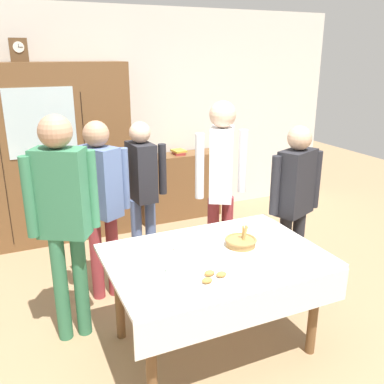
{
  "coord_description": "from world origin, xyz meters",
  "views": [
    {
      "loc": [
        -1.27,
        -2.62,
        2.15
      ],
      "look_at": [
        0.0,
        0.2,
        1.12
      ],
      "focal_mm": 39.25,
      "sensor_mm": 36.0,
      "label": 1
    }
  ],
  "objects_px": {
    "bookshelf_low": "(179,186)",
    "person_behind_table_right": "(63,208)",
    "tea_cup_mid_left": "(172,269)",
    "book_stack": "(179,152)",
    "spoon_center": "(225,232)",
    "tea_cup_far_right": "(141,251)",
    "bread_basket": "(241,241)",
    "person_by_cabinet": "(100,195)",
    "dining_table": "(217,270)",
    "person_near_right_end": "(142,183)",
    "mantel_clock": "(19,50)",
    "tea_cup_far_left": "(298,249)",
    "tea_cup_near_right": "(254,222)",
    "pastry_plate": "(214,279)",
    "tea_cup_mid_right": "(179,248)",
    "person_behind_table_left": "(295,195)",
    "person_beside_shelf": "(221,176)",
    "spoon_back_edge": "(145,276)",
    "wall_cabinet": "(43,156)"
  },
  "relations": [
    {
      "from": "bookshelf_low",
      "to": "person_behind_table_right",
      "type": "distance_m",
      "value": 2.77
    },
    {
      "from": "tea_cup_mid_left",
      "to": "book_stack",
      "type": "bearing_deg",
      "value": 66.6
    },
    {
      "from": "bookshelf_low",
      "to": "spoon_center",
      "type": "xyz_separation_m",
      "value": [
        -0.55,
        -2.3,
        0.34
      ]
    },
    {
      "from": "tea_cup_far_right",
      "to": "bread_basket",
      "type": "height_order",
      "value": "bread_basket"
    },
    {
      "from": "spoon_center",
      "to": "person_by_cabinet",
      "type": "relative_size",
      "value": 0.07
    },
    {
      "from": "dining_table",
      "to": "book_stack",
      "type": "xyz_separation_m",
      "value": [
        0.8,
        2.64,
        0.24
      ]
    },
    {
      "from": "person_by_cabinet",
      "to": "person_near_right_end",
      "type": "distance_m",
      "value": 0.62
    },
    {
      "from": "tea_cup_mid_left",
      "to": "person_behind_table_right",
      "type": "relative_size",
      "value": 0.07
    },
    {
      "from": "book_stack",
      "to": "person_near_right_end",
      "type": "relative_size",
      "value": 0.15
    },
    {
      "from": "dining_table",
      "to": "mantel_clock",
      "type": "height_order",
      "value": "mantel_clock"
    },
    {
      "from": "tea_cup_far_left",
      "to": "person_near_right_end",
      "type": "height_order",
      "value": "person_near_right_end"
    },
    {
      "from": "tea_cup_near_right",
      "to": "tea_cup_mid_left",
      "type": "distance_m",
      "value": 1.04
    },
    {
      "from": "book_stack",
      "to": "pastry_plate",
      "type": "bearing_deg",
      "value": -108.41
    },
    {
      "from": "tea_cup_far_right",
      "to": "person_by_cabinet",
      "type": "bearing_deg",
      "value": 97.22
    },
    {
      "from": "bread_basket",
      "to": "spoon_center",
      "type": "height_order",
      "value": "bread_basket"
    },
    {
      "from": "mantel_clock",
      "to": "pastry_plate",
      "type": "distance_m",
      "value": 3.32
    },
    {
      "from": "person_behind_table_right",
      "to": "tea_cup_mid_right",
      "type": "bearing_deg",
      "value": -29.62
    },
    {
      "from": "tea_cup_mid_right",
      "to": "person_behind_table_left",
      "type": "xyz_separation_m",
      "value": [
        1.24,
        0.29,
        0.15
      ]
    },
    {
      "from": "mantel_clock",
      "to": "person_behind_table_left",
      "type": "height_order",
      "value": "mantel_clock"
    },
    {
      "from": "mantel_clock",
      "to": "tea_cup_far_left",
      "type": "bearing_deg",
      "value": -60.31
    },
    {
      "from": "book_stack",
      "to": "person_beside_shelf",
      "type": "xyz_separation_m",
      "value": [
        -0.31,
        -1.78,
        0.17
      ]
    },
    {
      "from": "bookshelf_low",
      "to": "person_beside_shelf",
      "type": "distance_m",
      "value": 1.91
    },
    {
      "from": "person_beside_shelf",
      "to": "person_near_right_end",
      "type": "relative_size",
      "value": 1.15
    },
    {
      "from": "tea_cup_mid_right",
      "to": "tea_cup_far_left",
      "type": "bearing_deg",
      "value": -25.01
    },
    {
      "from": "mantel_clock",
      "to": "person_by_cabinet",
      "type": "height_order",
      "value": "mantel_clock"
    },
    {
      "from": "bookshelf_low",
      "to": "pastry_plate",
      "type": "relative_size",
      "value": 3.99
    },
    {
      "from": "dining_table",
      "to": "person_behind_table_right",
      "type": "relative_size",
      "value": 0.87
    },
    {
      "from": "spoon_back_edge",
      "to": "person_behind_table_left",
      "type": "relative_size",
      "value": 0.08
    },
    {
      "from": "bread_basket",
      "to": "dining_table",
      "type": "bearing_deg",
      "value": -162.31
    },
    {
      "from": "spoon_back_edge",
      "to": "mantel_clock",
      "type": "bearing_deg",
      "value": 100.04
    },
    {
      "from": "person_behind_table_right",
      "to": "person_near_right_end",
      "type": "height_order",
      "value": "person_behind_table_right"
    },
    {
      "from": "bread_basket",
      "to": "spoon_center",
      "type": "relative_size",
      "value": 2.02
    },
    {
      "from": "tea_cup_mid_right",
      "to": "person_behind_table_right",
      "type": "distance_m",
      "value": 0.89
    },
    {
      "from": "tea_cup_mid_left",
      "to": "person_beside_shelf",
      "type": "relative_size",
      "value": 0.07
    },
    {
      "from": "wall_cabinet",
      "to": "pastry_plate",
      "type": "relative_size",
      "value": 7.36
    },
    {
      "from": "person_behind_table_right",
      "to": "mantel_clock",
      "type": "bearing_deg",
      "value": 92.02
    },
    {
      "from": "bookshelf_low",
      "to": "tea_cup_far_right",
      "type": "distance_m",
      "value": 2.74
    },
    {
      "from": "tea_cup_near_right",
      "to": "spoon_back_edge",
      "type": "height_order",
      "value": "tea_cup_near_right"
    },
    {
      "from": "bookshelf_low",
      "to": "spoon_back_edge",
      "type": "distance_m",
      "value": 3.04
    },
    {
      "from": "wall_cabinet",
      "to": "spoon_back_edge",
      "type": "relative_size",
      "value": 17.32
    },
    {
      "from": "wall_cabinet",
      "to": "dining_table",
      "type": "bearing_deg",
      "value": -70.83
    },
    {
      "from": "tea_cup_far_left",
      "to": "person_behind_table_left",
      "type": "height_order",
      "value": "person_behind_table_left"
    },
    {
      "from": "tea_cup_far_right",
      "to": "person_by_cabinet",
      "type": "height_order",
      "value": "person_by_cabinet"
    },
    {
      "from": "pastry_plate",
      "to": "spoon_center",
      "type": "xyz_separation_m",
      "value": [
        0.43,
        0.64,
        -0.01
      ]
    },
    {
      "from": "mantel_clock",
      "to": "person_behind_table_left",
      "type": "distance_m",
      "value": 3.2
    },
    {
      "from": "tea_cup_mid_right",
      "to": "person_by_cabinet",
      "type": "xyz_separation_m",
      "value": [
        -0.37,
        0.89,
        0.19
      ]
    },
    {
      "from": "person_by_cabinet",
      "to": "tea_cup_mid_right",
      "type": "bearing_deg",
      "value": -67.71
    },
    {
      "from": "person_beside_shelf",
      "to": "person_behind_table_left",
      "type": "bearing_deg",
      "value": -37.29
    },
    {
      "from": "wall_cabinet",
      "to": "mantel_clock",
      "type": "bearing_deg",
      "value": -179.7
    },
    {
      "from": "book_stack",
      "to": "tea_cup_far_left",
      "type": "relative_size",
      "value": 1.74
    }
  ]
}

